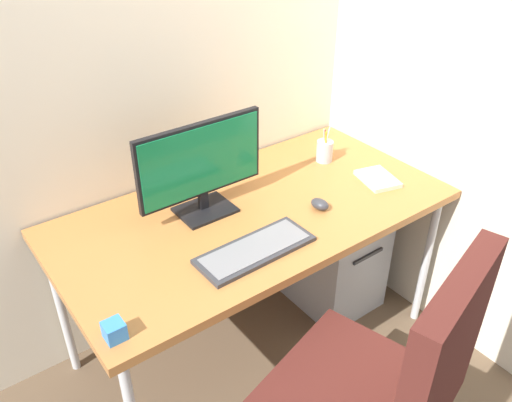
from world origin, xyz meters
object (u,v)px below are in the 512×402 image
pen_holder (325,151)px  notebook (378,179)px  monitor (201,165)px  desk_clamp_accessory (114,331)px  keyboard (255,250)px  office_chair (384,389)px  filing_cabinet (328,249)px  mouse (320,204)px

pen_holder → notebook: size_ratio=0.91×
monitor → desk_clamp_accessory: size_ratio=8.95×
monitor → keyboard: (0.00, -0.34, -0.20)m
office_chair → notebook: (0.70, 0.69, 0.16)m
notebook → pen_holder: bearing=117.5°
keyboard → notebook: (0.73, 0.09, 0.00)m
office_chair → pen_holder: (0.63, 0.97, 0.20)m
monitor → desk_clamp_accessory: (-0.57, -0.42, -0.18)m
office_chair → keyboard: office_chair is taller
monitor → office_chair: bearing=-87.8°
desk_clamp_accessory → monitor: bearing=36.8°
filing_cabinet → keyboard: (-0.66, -0.28, 0.47)m
monitor → mouse: size_ratio=6.62×
monitor → keyboard: size_ratio=1.21×
office_chair → notebook: office_chair is taller
office_chair → desk_clamp_accessory: bearing=139.1°
filing_cabinet → keyboard: bearing=-157.2°
monitor → pen_holder: monitor is taller
desk_clamp_accessory → office_chair: bearing=-40.9°
filing_cabinet → monitor: monitor is taller
office_chair → mouse: 0.78m
mouse → desk_clamp_accessory: bearing=-178.8°
keyboard → notebook: same height
monitor → mouse: bearing=-35.2°
filing_cabinet → monitor: size_ratio=1.09×
keyboard → mouse: size_ratio=5.48×
office_chair → keyboard: (-0.03, 0.61, 0.16)m
mouse → monitor: bearing=136.6°
filing_cabinet → desk_clamp_accessory: size_ratio=9.72×
mouse → office_chair: bearing=-125.0°
monitor → notebook: size_ratio=2.89×
office_chair → pen_holder: bearing=56.8°
pen_holder → notebook: 0.29m
pen_holder → notebook: pen_holder is taller
desk_clamp_accessory → filing_cabinet: bearing=16.4°
mouse → notebook: 0.35m
keyboard → desk_clamp_accessory: (-0.57, -0.09, 0.02)m
monitor → pen_holder: 0.69m
mouse → notebook: mouse is taller
filing_cabinet → mouse: 0.60m
filing_cabinet → notebook: notebook is taller
filing_cabinet → pen_holder: (0.01, 0.09, 0.51)m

